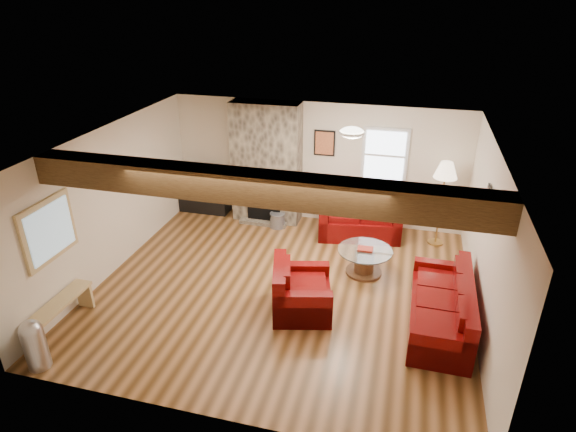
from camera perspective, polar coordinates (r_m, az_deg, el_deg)
name	(u,v)px	position (r m, az deg, el deg)	size (l,w,h in m)	color
room	(282,221)	(7.44, -0.77, -0.58)	(8.00, 8.00, 8.00)	#513315
oak_beam	(254,187)	(5.91, -4.03, 3.43)	(6.00, 0.36, 0.38)	#33200F
chimney_breast	(266,165)	(9.92, -2.57, 6.11)	(1.40, 0.67, 2.50)	#3A342D
back_window	(385,155)	(9.63, 11.40, 7.08)	(0.90, 0.08, 1.10)	silver
hatch_window	(49,230)	(7.50, -26.47, -1.54)	(0.08, 1.00, 0.90)	tan
ceiling_dome	(352,134)	(7.67, 7.57, 9.58)	(0.40, 0.40, 0.18)	#F2E6CD
artwork_back	(324,143)	(9.71, 4.34, 8.61)	(0.42, 0.06, 0.52)	black
artwork_right	(488,203)	(7.38, 22.63, 1.38)	(0.06, 0.55, 0.42)	black
sofa_three	(441,304)	(7.40, 17.66, -9.92)	(1.98, 0.83, 0.77)	#4B0505
loveseat	(359,216)	(9.62, 8.46, 0.04)	(1.58, 0.91, 0.84)	#4B0505
armchair_red	(302,288)	(7.37, 1.68, -8.52)	(0.99, 0.87, 0.80)	#4B0505
coffee_table	(364,261)	(8.46, 9.03, -5.32)	(0.94, 0.94, 0.49)	#432715
tv_cabinet	(205,199)	(10.79, -9.80, 1.99)	(1.08, 0.43, 0.54)	black
television	(203,178)	(10.60, -10.00, 4.46)	(0.80, 0.11, 0.46)	black
floor_lamp	(445,175)	(9.25, 18.16, 4.67)	(0.43, 0.43, 1.66)	#A78445
pine_bench	(61,315)	(7.83, -25.30, -10.61)	(0.28, 1.20, 0.45)	tan
pedal_bin	(34,344)	(7.21, -27.84, -13.28)	(0.29, 0.29, 0.73)	#B4B5BA
coal_bucket	(277,220)	(9.95, -1.25, -0.44)	(0.34, 0.34, 0.32)	gray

